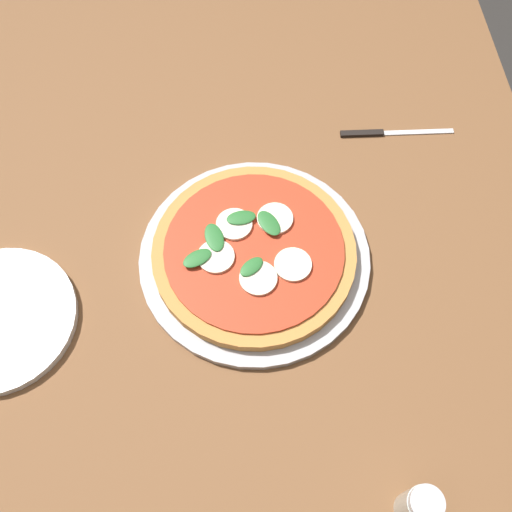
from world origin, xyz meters
TOP-DOWN VIEW (x-y plane):
  - ground_plane at (0.00, 0.00)m, footprint 6.00×6.00m
  - dining_table at (0.00, 0.00)m, footprint 1.49×1.01m
  - serving_tray at (-0.02, 0.03)m, footprint 0.34×0.34m
  - pizza at (-0.02, 0.03)m, footprint 0.30×0.30m
  - plate_white at (0.05, -0.34)m, footprint 0.22×0.22m
  - knife at (-0.24, 0.26)m, footprint 0.02×0.19m
  - pepper_shaker at (0.34, 0.19)m, footprint 0.04×0.04m

SIDE VIEW (x-z plane):
  - ground_plane at x=0.00m, z-range 0.00..0.00m
  - dining_table at x=0.00m, z-range 0.29..1.04m
  - knife at x=-0.24m, z-range 0.75..0.76m
  - serving_tray at x=-0.02m, z-range 0.75..0.77m
  - plate_white at x=0.05m, z-range 0.75..0.77m
  - pizza at x=-0.02m, z-range 0.76..0.79m
  - pepper_shaker at x=0.34m, z-range 0.75..0.84m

